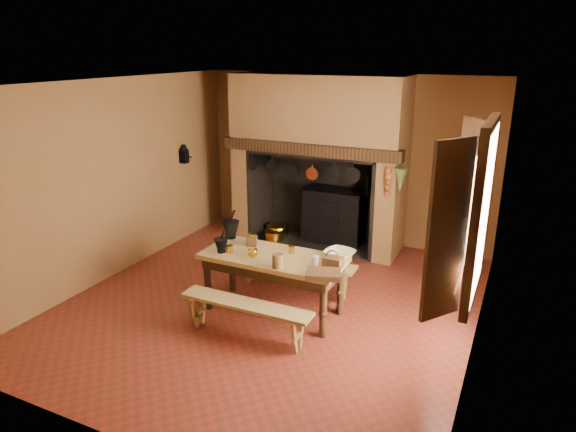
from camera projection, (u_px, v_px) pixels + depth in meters
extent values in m
plane|color=maroon|center=(271.00, 303.00, 6.73)|extent=(5.50, 5.50, 0.00)
plane|color=silver|center=(269.00, 83.00, 5.85)|extent=(5.50, 5.50, 0.00)
cube|color=brown|center=(345.00, 159.00, 8.65)|extent=(5.00, 0.02, 2.80)
cube|color=brown|center=(114.00, 179.00, 7.30)|extent=(0.02, 5.50, 2.80)
cube|color=brown|center=(486.00, 230.00, 5.27)|extent=(0.02, 5.50, 2.80)
cube|color=brown|center=(106.00, 293.00, 3.93)|extent=(5.00, 0.02, 2.80)
cube|color=brown|center=(252.00, 156.00, 8.89)|extent=(0.30, 0.90, 2.80)
cube|color=brown|center=(394.00, 170.00, 7.88)|extent=(0.30, 0.90, 2.80)
cube|color=brown|center=(319.00, 113.00, 8.13)|extent=(2.20, 0.90, 1.20)
cube|color=#311A0D|center=(309.00, 149.00, 7.95)|extent=(2.95, 0.22, 0.18)
cube|color=black|center=(327.00, 191.00, 8.93)|extent=(2.20, 0.06, 1.60)
cube|color=black|center=(317.00, 242.00, 8.82)|extent=(2.20, 0.90, 0.02)
cube|color=black|center=(334.00, 217.00, 8.71)|extent=(1.00, 0.50, 0.90)
cube|color=black|center=(335.00, 190.00, 8.54)|extent=(1.04, 0.54, 0.04)
cube|color=black|center=(329.00, 216.00, 8.45)|extent=(0.35, 0.02, 0.45)
cylinder|color=black|center=(368.00, 174.00, 8.23)|extent=(0.10, 0.10, 0.70)
cylinder|color=gold|center=(320.00, 215.00, 8.50)|extent=(0.03, 0.03, 0.03)
cylinder|color=gold|center=(337.00, 217.00, 8.38)|extent=(0.03, 0.03, 0.03)
cylinder|color=gold|center=(278.00, 230.00, 9.10)|extent=(0.40, 0.40, 0.20)
cylinder|color=gold|center=(274.00, 236.00, 8.87)|extent=(0.34, 0.34, 0.18)
cube|color=black|center=(270.00, 228.00, 9.27)|extent=(0.18, 0.18, 0.16)
cone|color=#495528|center=(400.00, 180.00, 7.35)|extent=(0.20, 0.20, 0.35)
cube|color=white|center=(484.00, 213.00, 4.84)|extent=(0.02, 1.00, 1.60)
cube|color=#3A2012|center=(492.00, 124.00, 4.59)|extent=(0.08, 1.16, 0.08)
cube|color=#3A2012|center=(471.00, 293.00, 5.12)|extent=(0.08, 1.16, 0.08)
cube|color=#3A2012|center=(447.00, 232.00, 4.35)|extent=(0.29, 0.39, 1.60)
cube|color=#3A2012|center=(468.00, 193.00, 5.52)|extent=(0.29, 0.39, 1.60)
cube|color=black|center=(184.00, 156.00, 8.59)|extent=(0.12, 0.12, 0.22)
cone|color=black|center=(184.00, 148.00, 8.54)|extent=(0.16, 0.16, 0.10)
cylinder|color=black|center=(189.00, 157.00, 8.55)|extent=(0.12, 0.02, 0.02)
cube|color=tan|center=(273.00, 257.00, 6.29)|extent=(1.76, 0.78, 0.06)
cube|color=#3A2012|center=(273.00, 265.00, 6.33)|extent=(1.65, 0.67, 0.14)
cylinder|color=#3A2012|center=(208.00, 283.00, 6.48)|extent=(0.09, 0.09, 0.71)
cylinder|color=#3A2012|center=(323.00, 309.00, 5.84)|extent=(0.09, 0.09, 0.71)
cylinder|color=#3A2012|center=(232.00, 266.00, 6.99)|extent=(0.09, 0.09, 0.71)
cylinder|color=#3A2012|center=(341.00, 288.00, 6.35)|extent=(0.09, 0.09, 0.71)
cube|color=tan|center=(246.00, 304.00, 5.79)|extent=(1.59, 0.28, 0.04)
cube|color=tan|center=(294.00, 260.00, 6.92)|extent=(1.70, 0.30, 0.04)
cylinder|color=black|center=(231.00, 236.00, 6.85)|extent=(0.14, 0.14, 0.04)
cone|color=black|center=(231.00, 228.00, 6.82)|extent=(0.23, 0.23, 0.19)
cylinder|color=black|center=(232.00, 217.00, 6.75)|extent=(0.10, 0.06, 0.19)
cylinder|color=black|center=(221.00, 251.00, 6.37)|extent=(0.10, 0.10, 0.03)
cone|color=black|center=(221.00, 244.00, 6.35)|extent=(0.18, 0.18, 0.15)
cylinder|color=black|center=(222.00, 235.00, 6.30)|extent=(0.07, 0.03, 0.14)
cube|color=#3A2012|center=(252.00, 241.00, 6.58)|extent=(0.16, 0.16, 0.12)
cylinder|color=gold|center=(252.00, 235.00, 6.56)|extent=(0.09, 0.09, 0.03)
cylinder|color=black|center=(255.00, 233.00, 6.53)|extent=(0.10, 0.05, 0.03)
cylinder|color=gold|center=(230.00, 249.00, 6.36)|extent=(0.10, 0.10, 0.09)
cylinder|color=gold|center=(292.00, 250.00, 6.34)|extent=(0.11, 0.11, 0.09)
imported|color=beige|center=(339.00, 254.00, 6.21)|extent=(0.43, 0.43, 0.09)
cylinder|color=brown|center=(278.00, 261.00, 5.91)|extent=(0.17, 0.17, 0.16)
cylinder|color=beige|center=(316.00, 261.00, 5.96)|extent=(0.08, 0.08, 0.13)
cube|color=#472915|center=(333.00, 262.00, 5.94)|extent=(0.23, 0.17, 0.12)
torus|color=#472915|center=(333.00, 257.00, 5.92)|extent=(0.18, 0.02, 0.18)
cube|color=#3A2012|center=(323.00, 274.00, 5.69)|extent=(0.45, 0.38, 0.06)
imported|color=gold|center=(253.00, 253.00, 6.22)|extent=(0.15, 0.15, 0.10)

